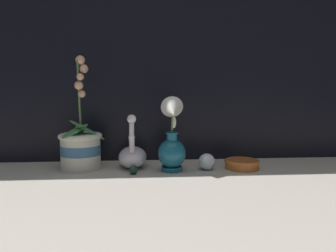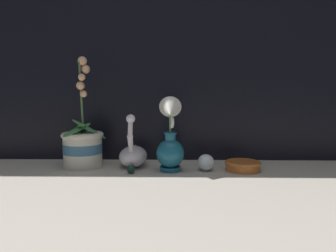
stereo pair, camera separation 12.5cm
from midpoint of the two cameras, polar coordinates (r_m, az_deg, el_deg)
ground_plane at (r=1.15m, az=2.36°, el=-8.79°), size 2.80×2.80×0.00m
window_backdrop at (r=1.43m, az=2.23°, el=18.41°), size 2.80×0.03×1.20m
orchid_potted_plant at (r=1.30m, az=-11.99°, el=-3.18°), size 0.17×0.20×0.43m
swan_figurine at (r=1.29m, az=-3.31°, el=-4.98°), size 0.11×0.20×0.21m
blue_vase at (r=1.19m, az=3.40°, el=-2.90°), size 0.10×0.14×0.28m
glass_sphere at (r=1.24m, az=9.53°, el=-6.31°), size 0.06×0.06×0.06m
amber_dish at (r=1.27m, az=15.70°, el=-6.59°), size 0.13×0.13×0.03m
glass_bauble at (r=1.19m, az=-3.44°, el=-7.51°), size 0.03×0.03×0.03m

